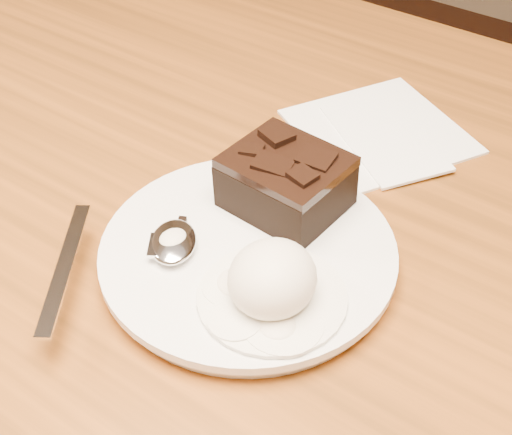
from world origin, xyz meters
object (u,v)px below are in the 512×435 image
Objects in this scene: spoon at (173,244)px; napkin at (379,130)px; brownie at (286,185)px; ice_cream_scoop at (272,279)px; dining_table at (201,427)px; plate at (248,256)px.

spoon is 0.25m from napkin.
ice_cream_scoop reaches higher than brownie.
plate reaches higher than dining_table.
ice_cream_scoop reaches higher than spoon.
plate is 0.21m from napkin.
ice_cream_scoop is 0.33× the size of spoon.
brownie is at bearing 118.81° from ice_cream_scoop.
ice_cream_scoop reaches higher than napkin.
ice_cream_scoop is at bearing -27.40° from dining_table.
plate is at bearing -23.18° from dining_table.
napkin is (0.00, 0.15, -0.03)m from brownie.
brownie reaches higher than plate.
plate is 2.60× the size of brownie.
dining_table is 14.20× the size of brownie.
plate is at bearing -89.32° from napkin.
ice_cream_scoop is at bearing -79.22° from napkin.
plate is 0.06m from ice_cream_scoop.
brownie is 0.44× the size of spoon.
plate is (0.11, -0.05, 0.38)m from dining_table.
napkin is at bearing 46.42° from spoon.
brownie reaches higher than napkin.
spoon is (-0.09, -0.00, -0.02)m from ice_cream_scoop.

